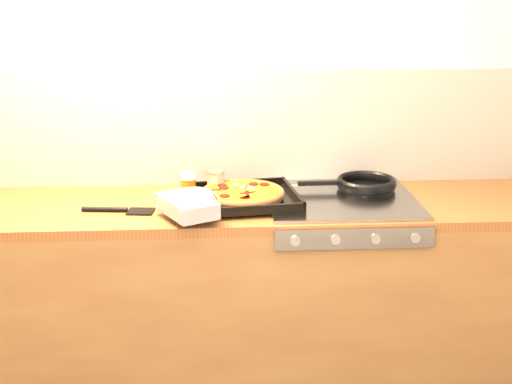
{
  "coord_description": "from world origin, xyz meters",
  "views": [
    {
      "loc": [
        -0.08,
        -1.66,
        1.78
      ],
      "look_at": [
        0.1,
        1.08,
        0.95
      ],
      "focal_mm": 50.0,
      "sensor_mm": 36.0,
      "label": 1
    }
  ],
  "objects": [
    {
      "name": "stovetop",
      "position": [
        0.45,
        1.1,
        0.91
      ],
      "size": [
        0.6,
        0.56,
        0.02
      ],
      "primitive_type": "cube",
      "color": "gray",
      "rests_on": "counter_run"
    },
    {
      "name": "counter_run",
      "position": [
        0.0,
        1.1,
        0.45
      ],
      "size": [
        3.2,
        0.62,
        0.9
      ],
      "color": "brown",
      "rests_on": "ground"
    },
    {
      "name": "pizza_on_tray",
      "position": [
        -0.02,
        1.03,
        0.95
      ],
      "size": [
        0.58,
        0.55,
        0.07
      ],
      "color": "black",
      "rests_on": "stovetop"
    },
    {
      "name": "wooden_spoon",
      "position": [
        0.24,
        1.28,
        0.91
      ],
      "size": [
        0.3,
        0.04,
        0.02
      ],
      "color": "#AA7748",
      "rests_on": "counter_run"
    },
    {
      "name": "frying_pan",
      "position": [
        0.57,
        1.21,
        0.94
      ],
      "size": [
        0.42,
        0.26,
        0.04
      ],
      "color": "black",
      "rests_on": "stovetop"
    },
    {
      "name": "tomato_can",
      "position": [
        -0.06,
        1.21,
        0.95
      ],
      "size": [
        0.08,
        0.08,
        0.1
      ],
      "color": "#981A0C",
      "rests_on": "counter_run"
    },
    {
      "name": "room_shell",
      "position": [
        0.0,
        1.39,
        1.15
      ],
      "size": [
        3.2,
        3.2,
        3.2
      ],
      "color": "white",
      "rests_on": "ground"
    },
    {
      "name": "black_spatula",
      "position": [
        -0.44,
        1.01,
        0.91
      ],
      "size": [
        0.29,
        0.1,
        0.02
      ],
      "color": "black",
      "rests_on": "counter_run"
    },
    {
      "name": "juice_glass",
      "position": [
        -0.17,
        1.19,
        0.95
      ],
      "size": [
        0.07,
        0.07,
        0.11
      ],
      "color": "#C8540B",
      "rests_on": "counter_run"
    }
  ]
}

